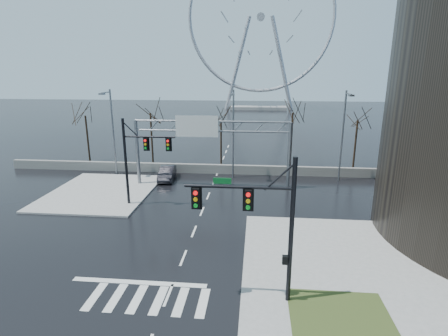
# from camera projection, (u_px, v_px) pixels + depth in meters

# --- Properties ---
(ground) EXTENTS (260.00, 260.00, 0.00)m
(ground) POSITION_uv_depth(u_px,v_px,m) (183.00, 258.00, 23.11)
(ground) COLOR black
(ground) RESTS_ON ground
(sidewalk_right_ext) EXTENTS (12.00, 10.00, 0.15)m
(sidewalk_right_ext) POSITION_uv_depth(u_px,v_px,m) (332.00, 249.00, 24.10)
(sidewalk_right_ext) COLOR gray
(sidewalk_right_ext) RESTS_ON ground
(sidewalk_far) EXTENTS (10.00, 12.00, 0.15)m
(sidewalk_far) POSITION_uv_depth(u_px,v_px,m) (101.00, 192.00, 35.60)
(sidewalk_far) COLOR gray
(sidewalk_far) RESTS_ON ground
(grass_strip) EXTENTS (5.00, 4.00, 0.02)m
(grass_strip) POSITION_uv_depth(u_px,v_px,m) (340.00, 315.00, 17.45)
(grass_strip) COLOR #2F3817
(grass_strip) RESTS_ON sidewalk_near
(barrier_wall) EXTENTS (52.00, 0.50, 1.10)m
(barrier_wall) POSITION_uv_depth(u_px,v_px,m) (217.00, 169.00, 42.15)
(barrier_wall) COLOR slate
(barrier_wall) RESTS_ON ground
(signal_mast_near) EXTENTS (5.52, 0.41, 8.00)m
(signal_mast_near) POSITION_uv_depth(u_px,v_px,m) (265.00, 217.00, 17.47)
(signal_mast_near) COLOR black
(signal_mast_near) RESTS_ON ground
(signal_mast_far) EXTENTS (4.72, 0.41, 8.00)m
(signal_mast_far) POSITION_uv_depth(u_px,v_px,m) (137.00, 154.00, 30.95)
(signal_mast_far) COLOR black
(signal_mast_far) RESTS_ON ground
(sign_gantry) EXTENTS (16.36, 0.40, 7.60)m
(sign_gantry) POSITION_uv_depth(u_px,v_px,m) (208.00, 139.00, 36.12)
(sign_gantry) COLOR slate
(sign_gantry) RESTS_ON ground
(streetlight_left) EXTENTS (0.50, 2.55, 10.00)m
(streetlight_left) POSITION_uv_depth(u_px,v_px,m) (112.00, 126.00, 40.06)
(streetlight_left) COLOR slate
(streetlight_left) RESTS_ON ground
(streetlight_mid) EXTENTS (0.50, 2.55, 10.00)m
(streetlight_mid) POSITION_uv_depth(u_px,v_px,m) (233.00, 128.00, 38.79)
(streetlight_mid) COLOR slate
(streetlight_mid) RESTS_ON ground
(streetlight_right) EXTENTS (0.50, 2.55, 10.00)m
(streetlight_right) POSITION_uv_depth(u_px,v_px,m) (344.00, 129.00, 37.70)
(streetlight_right) COLOR slate
(streetlight_right) RESTS_ON ground
(tree_far_left) EXTENTS (3.50, 3.50, 7.00)m
(tree_far_left) POSITION_uv_depth(u_px,v_px,m) (86.00, 121.00, 46.29)
(tree_far_left) COLOR black
(tree_far_left) RESTS_ON ground
(tree_left) EXTENTS (3.75, 3.75, 7.50)m
(tree_left) POSITION_uv_depth(u_px,v_px,m) (151.00, 119.00, 44.88)
(tree_left) COLOR black
(tree_left) RESTS_ON ground
(tree_center) EXTENTS (3.25, 3.25, 6.50)m
(tree_center) POSITION_uv_depth(u_px,v_px,m) (221.00, 125.00, 45.24)
(tree_center) COLOR black
(tree_center) RESTS_ON ground
(tree_right) EXTENTS (3.90, 3.90, 7.80)m
(tree_right) POSITION_uv_depth(u_px,v_px,m) (292.00, 119.00, 43.18)
(tree_right) COLOR black
(tree_right) RESTS_ON ground
(tree_far_right) EXTENTS (3.40, 3.40, 6.80)m
(tree_far_right) POSITION_uv_depth(u_px,v_px,m) (357.00, 126.00, 43.15)
(tree_far_right) COLOR black
(tree_far_right) RESTS_ON ground
(ferris_wheel) EXTENTS (45.00, 6.00, 50.91)m
(ferris_wheel) POSITION_uv_depth(u_px,v_px,m) (261.00, 23.00, 106.84)
(ferris_wheel) COLOR gray
(ferris_wheel) RESTS_ON ground
(car) EXTENTS (2.03, 4.69, 1.50)m
(car) POSITION_uv_depth(u_px,v_px,m) (167.00, 173.00, 39.71)
(car) COLOR black
(car) RESTS_ON ground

